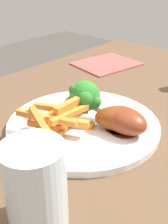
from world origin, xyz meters
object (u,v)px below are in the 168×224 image
object	(u,v)px
broccoli_floret_front	(84,97)
carrot_fries_pile	(57,118)
water_glass	(36,187)
chicken_drumstick_far	(115,119)
dining_table	(62,191)
chicken_drumstick_near	(122,119)
dinner_plate	(84,125)

from	to	relation	value
broccoli_floret_front	carrot_fries_pile	distance (m)	0.07
broccoli_floret_front	water_glass	size ratio (longest dim) A/B	0.65
carrot_fries_pile	chicken_drumstick_far	size ratio (longest dim) A/B	1.08
water_glass	dining_table	bearing A→B (deg)	37.53
dining_table	broccoli_floret_front	distance (m)	0.18
broccoli_floret_front	carrot_fries_pile	xyz separation A→B (m)	(-0.07, 0.00, -0.02)
dining_table	chicken_drumstick_near	xyz separation A→B (m)	(0.08, -0.07, 0.14)
water_glass	carrot_fries_pile	bearing A→B (deg)	38.93
carrot_fries_pile	chicken_drumstick_far	bearing A→B (deg)	-45.73
dinner_plate	broccoli_floret_front	bearing A→B (deg)	40.56
broccoli_floret_front	chicken_drumstick_far	world-z (taller)	broccoli_floret_front
dinner_plate	water_glass	xyz separation A→B (m)	(-0.19, -0.10, 0.05)
dining_table	chicken_drumstick_near	size ratio (longest dim) A/B	9.46
dining_table	carrot_fries_pile	world-z (taller)	carrot_fries_pile
dining_table	broccoli_floret_front	size ratio (longest dim) A/B	18.67
carrot_fries_pile	chicken_drumstick_near	world-z (taller)	carrot_fries_pile
dining_table	broccoli_floret_front	bearing A→B (deg)	9.33
dinner_plate	carrot_fries_pile	distance (m)	0.06
dinner_plate	chicken_drumstick_near	world-z (taller)	chicken_drumstick_near
chicken_drumstick_near	chicken_drumstick_far	world-z (taller)	same
dinner_plate	chicken_drumstick_far	size ratio (longest dim) A/B	2.17
chicken_drumstick_near	chicken_drumstick_far	xyz separation A→B (m)	(-0.01, 0.01, -0.00)
dining_table	chicken_drumstick_near	distance (m)	0.18
broccoli_floret_front	chicken_drumstick_near	distance (m)	0.08
dinner_plate	carrot_fries_pile	size ratio (longest dim) A/B	2.00
water_glass	broccoli_floret_front	bearing A→B (deg)	28.43
carrot_fries_pile	water_glass	bearing A→B (deg)	-141.07
water_glass	chicken_drumstick_far	bearing A→B (deg)	11.69
dining_table	water_glass	bearing A→B (deg)	-142.47
dining_table	broccoli_floret_front	world-z (taller)	broccoli_floret_front
broccoli_floret_front	carrot_fries_pile	world-z (taller)	broccoli_floret_front
carrot_fries_pile	dinner_plate	bearing A→B (deg)	-16.41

